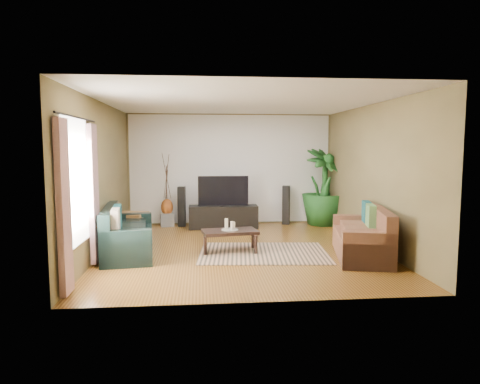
{
  "coord_description": "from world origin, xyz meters",
  "views": [
    {
      "loc": [
        -0.73,
        -7.77,
        1.89
      ],
      "look_at": [
        0.0,
        0.2,
        1.05
      ],
      "focal_mm": 32.0,
      "sensor_mm": 36.0,
      "label": 1
    }
  ],
  "objects": [
    {
      "name": "pedestal",
      "position": [
        -1.55,
        2.5,
        0.16
      ],
      "size": [
        0.36,
        0.36,
        0.31
      ],
      "primitive_type": "cube",
      "rotation": [
        0.0,
        0.0,
        0.15
      ],
      "color": "gray",
      "rests_on": "floor"
    },
    {
      "name": "window_pane",
      "position": [
        -2.48,
        -1.6,
        1.4
      ],
      "size": [
        0.0,
        1.8,
        1.8
      ],
      "primitive_type": "plane",
      "rotation": [
        1.57,
        0.0,
        1.57
      ],
      "color": "white",
      "rests_on": "ground"
    },
    {
      "name": "potted_plant",
      "position": [
        2.25,
        2.37,
        0.93
      ],
      "size": [
        1.44,
        1.44,
        1.86
      ],
      "primitive_type": "imported",
      "rotation": [
        0.0,
        0.0,
        0.56
      ],
      "color": "#194B1A",
      "rests_on": "floor"
    },
    {
      "name": "plant_pot",
      "position": [
        2.25,
        2.37,
        0.13
      ],
      "size": [
        0.34,
        0.34,
        0.27
      ],
      "primitive_type": "cylinder",
      "color": "black",
      "rests_on": "floor"
    },
    {
      "name": "candle_tray",
      "position": [
        -0.22,
        -0.17,
        0.4
      ],
      "size": [
        0.3,
        0.3,
        0.01
      ],
      "primitive_type": "cylinder",
      "color": "gray",
      "rests_on": "coffee_table"
    },
    {
      "name": "ceiling",
      "position": [
        0.0,
        0.0,
        2.7
      ],
      "size": [
        5.5,
        5.5,
        0.0
      ],
      "primitive_type": "plane",
      "rotation": [
        3.14,
        0.0,
        0.0
      ],
      "color": "white",
      "rests_on": "ground"
    },
    {
      "name": "backwall_panel",
      "position": [
        0.0,
        2.74,
        1.35
      ],
      "size": [
        4.9,
        0.0,
        4.9
      ],
      "primitive_type": "plane",
      "rotation": [
        1.57,
        0.0,
        0.0
      ],
      "color": "white",
      "rests_on": "ground"
    },
    {
      "name": "side_table",
      "position": [
        -2.12,
        0.84,
        0.29
      ],
      "size": [
        0.67,
        0.67,
        0.58
      ],
      "primitive_type": "cube",
      "rotation": [
        0.0,
        0.0,
        -0.26
      ],
      "color": "#996232",
      "rests_on": "floor"
    },
    {
      "name": "sofa_right",
      "position": [
        2.01,
        -0.75,
        0.42
      ],
      "size": [
        1.19,
        1.94,
        0.85
      ],
      "primitive_type": "cube",
      "rotation": [
        0.0,
        0.0,
        -1.79
      ],
      "color": "brown",
      "rests_on": "floor"
    },
    {
      "name": "speaker_right",
      "position": [
        1.35,
        2.5,
        0.47
      ],
      "size": [
        0.22,
        0.23,
        0.95
      ],
      "primitive_type": "cube",
      "rotation": [
        0.0,
        0.0,
        -0.32
      ],
      "color": "black",
      "rests_on": "floor"
    },
    {
      "name": "area_rug",
      "position": [
        0.37,
        -0.34,
        0.01
      ],
      "size": [
        2.4,
        1.8,
        0.01
      ],
      "primitive_type": "cube",
      "rotation": [
        0.0,
        0.0,
        -0.09
      ],
      "color": "tan",
      "rests_on": "floor"
    },
    {
      "name": "curtain_rod",
      "position": [
        -2.43,
        -1.6,
        2.3
      ],
      "size": [
        0.03,
        1.9,
        0.03
      ],
      "primitive_type": "cylinder",
      "rotation": [
        1.57,
        0.0,
        0.0
      ],
      "color": "black",
      "rests_on": "ground"
    },
    {
      "name": "wall_back",
      "position": [
        0.0,
        2.75,
        1.35
      ],
      "size": [
        5.0,
        0.0,
        5.0
      ],
      "primitive_type": "plane",
      "rotation": [
        1.57,
        0.0,
        0.0
      ],
      "color": "brown",
      "rests_on": "ground"
    },
    {
      "name": "floor",
      "position": [
        0.0,
        0.0,
        0.0
      ],
      "size": [
        5.5,
        5.5,
        0.0
      ],
      "primitive_type": "plane",
      "color": "brown",
      "rests_on": "ground"
    },
    {
      "name": "coffee_table",
      "position": [
        -0.22,
        -0.17,
        0.2
      ],
      "size": [
        1.04,
        0.67,
        0.4
      ],
      "primitive_type": "cube",
      "rotation": [
        0.0,
        0.0,
        0.15
      ],
      "color": "black",
      "rests_on": "floor"
    },
    {
      "name": "sofa_left",
      "position": [
        -2.02,
        -0.18,
        0.42
      ],
      "size": [
        1.03,
        1.98,
        0.85
      ],
      "primitive_type": "cube",
      "rotation": [
        0.0,
        0.0,
        1.69
      ],
      "color": "black",
      "rests_on": "floor"
    },
    {
      "name": "television",
      "position": [
        -0.22,
        2.14,
        0.88
      ],
      "size": [
        1.17,
        0.06,
        0.69
      ],
      "primitive_type": "cube",
      "color": "black",
      "rests_on": "tv_stand"
    },
    {
      "name": "curtain_near",
      "position": [
        -2.43,
        -2.35,
        1.15
      ],
      "size": [
        0.08,
        0.35,
        2.2
      ],
      "primitive_type": "cube",
      "color": "gray",
      "rests_on": "ground"
    },
    {
      "name": "wall_right",
      "position": [
        2.5,
        0.0,
        1.35
      ],
      "size": [
        0.0,
        5.5,
        5.5
      ],
      "primitive_type": "plane",
      "rotation": [
        1.57,
        0.0,
        -1.57
      ],
      "color": "brown",
      "rests_on": "ground"
    },
    {
      "name": "speaker_left",
      "position": [
        -1.2,
        2.45,
        0.48
      ],
      "size": [
        0.19,
        0.21,
        0.95
      ],
      "primitive_type": "cube",
      "rotation": [
        0.0,
        0.0,
        -0.12
      ],
      "color": "black",
      "rests_on": "floor"
    },
    {
      "name": "wall_front",
      "position": [
        0.0,
        -2.75,
        1.35
      ],
      "size": [
        5.0,
        0.0,
        5.0
      ],
      "primitive_type": "plane",
      "rotation": [
        -1.57,
        0.0,
        0.0
      ],
      "color": "brown",
      "rests_on": "ground"
    },
    {
      "name": "candle_short",
      "position": [
        -0.15,
        -0.11,
        0.47
      ],
      "size": [
        0.06,
        0.06,
        0.12
      ],
      "primitive_type": "cylinder",
      "color": "beige",
      "rests_on": "candle_tray"
    },
    {
      "name": "candle_mid",
      "position": [
        -0.18,
        -0.21,
        0.49
      ],
      "size": [
        0.06,
        0.06,
        0.15
      ],
      "primitive_type": "cylinder",
      "color": "beige",
      "rests_on": "candle_tray"
    },
    {
      "name": "wall_left",
      "position": [
        -2.5,
        0.0,
        1.35
      ],
      "size": [
        0.0,
        5.5,
        5.5
      ],
      "primitive_type": "plane",
      "rotation": [
        1.57,
        0.0,
        1.57
      ],
      "color": "brown",
      "rests_on": "ground"
    },
    {
      "name": "candle_tall",
      "position": [
        -0.28,
        -0.14,
        0.51
      ],
      "size": [
        0.06,
        0.06,
        0.19
      ],
      "primitive_type": "cylinder",
      "color": "beige",
      "rests_on": "candle_tray"
    },
    {
      "name": "curtain_far",
      "position": [
        -2.43,
        -0.85,
        1.15
      ],
      "size": [
        0.08,
        0.35,
        2.2
      ],
      "primitive_type": "cube",
      "color": "gray",
      "rests_on": "ground"
    },
    {
      "name": "tv_stand",
      "position": [
        -0.22,
        2.12,
        0.27
      ],
      "size": [
        1.6,
        0.48,
        0.53
      ],
      "primitive_type": "cube",
      "rotation": [
        0.0,
        0.0,
        -0.0
      ],
      "color": "black",
      "rests_on": "floor"
    },
    {
      "name": "vase",
      "position": [
        -1.55,
        2.5,
        0.46
      ],
      "size": [
        0.29,
        0.29,
        0.4
      ],
      "primitive_type": "ellipsoid",
      "color": "brown",
      "rests_on": "pedestal"
    }
  ]
}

